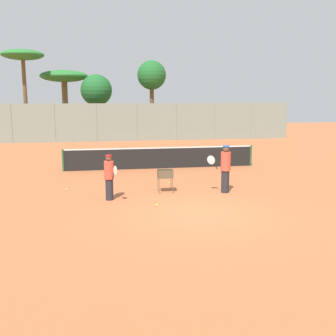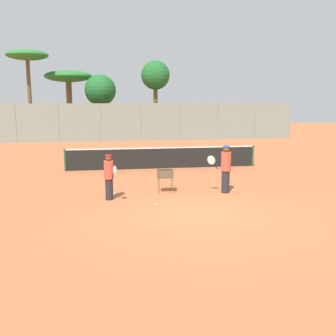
# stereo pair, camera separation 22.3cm
# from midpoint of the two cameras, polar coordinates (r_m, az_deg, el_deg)

# --- Properties ---
(ground_plane) EXTENTS (80.00, 80.00, 0.00)m
(ground_plane) POSITION_cam_midpoint_polar(r_m,az_deg,el_deg) (12.24, 4.89, -6.63)
(ground_plane) COLOR #B26038
(tennis_net) EXTENTS (9.63, 0.10, 1.07)m
(tennis_net) POSITION_cam_midpoint_polar(r_m,az_deg,el_deg) (19.72, -0.50, 1.55)
(tennis_net) COLOR #26592D
(tennis_net) RESTS_ON ground_plane
(back_fence) EXTENTS (26.04, 0.08, 3.05)m
(back_fence) POSITION_cam_midpoint_polar(r_m,az_deg,el_deg) (32.25, -3.80, 6.65)
(back_fence) COLOR gray
(back_fence) RESTS_ON ground_plane
(tree_0) EXTENTS (2.72, 2.72, 5.49)m
(tree_0) POSITION_cam_midpoint_polar(r_m,az_deg,el_deg) (35.50, -9.61, 10.96)
(tree_0) COLOR brown
(tree_0) RESTS_ON ground_plane
(tree_1) EXTENTS (3.39, 3.39, 7.35)m
(tree_1) POSITION_cam_midpoint_polar(r_m,az_deg,el_deg) (35.23, -19.57, 14.84)
(tree_1) COLOR brown
(tree_1) RESTS_ON ground_plane
(tree_2) EXTENTS (2.43, 2.43, 6.57)m
(tree_2) POSITION_cam_midpoint_polar(r_m,az_deg,el_deg) (33.97, -1.65, 13.12)
(tree_2) COLOR brown
(tree_2) RESTS_ON ground_plane
(tree_3) EXTENTS (4.18, 4.18, 5.89)m
(tree_3) POSITION_cam_midpoint_polar(r_m,az_deg,el_deg) (36.96, -14.09, 12.50)
(tree_3) COLOR brown
(tree_3) RESTS_ON ground_plane
(player_white_outfit) EXTENTS (0.92, 0.37, 1.78)m
(player_white_outfit) POSITION_cam_midpoint_polar(r_m,az_deg,el_deg) (14.80, 8.78, -0.07)
(player_white_outfit) COLOR #26262D
(player_white_outfit) RESTS_ON ground_plane
(player_red_cap) EXTENTS (0.45, 0.83, 1.59)m
(player_red_cap) POSITION_cam_midpoint_polar(r_m,az_deg,el_deg) (13.77, -8.10, -1.24)
(player_red_cap) COLOR #26262D
(player_red_cap) RESTS_ON ground_plane
(ball_cart) EXTENTS (0.56, 0.41, 0.86)m
(ball_cart) POSITION_cam_midpoint_polar(r_m,az_deg,el_deg) (14.76, 0.11, -1.10)
(ball_cart) COLOR brown
(ball_cart) RESTS_ON ground_plane
(tennis_ball_0) EXTENTS (0.07, 0.07, 0.07)m
(tennis_ball_0) POSITION_cam_midpoint_polar(r_m,az_deg,el_deg) (17.25, -8.36, -1.60)
(tennis_ball_0) COLOR #D1E54C
(tennis_ball_0) RESTS_ON ground_plane
(tennis_ball_1) EXTENTS (0.07, 0.07, 0.07)m
(tennis_ball_1) POSITION_cam_midpoint_polar(r_m,az_deg,el_deg) (15.31, 9.76, -3.16)
(tennis_ball_1) COLOR #D1E54C
(tennis_ball_1) RESTS_ON ground_plane
(tennis_ball_2) EXTENTS (0.07, 0.07, 0.07)m
(tennis_ball_2) POSITION_cam_midpoint_polar(r_m,az_deg,el_deg) (16.33, 0.75, -2.17)
(tennis_ball_2) COLOR #D1E54C
(tennis_ball_2) RESTS_ON ground_plane
(tennis_ball_3) EXTENTS (0.07, 0.07, 0.07)m
(tennis_ball_3) POSITION_cam_midpoint_polar(r_m,az_deg,el_deg) (13.05, -1.25, -5.38)
(tennis_ball_3) COLOR #D1E54C
(tennis_ball_3) RESTS_ON ground_plane
(tennis_ball_4) EXTENTS (0.07, 0.07, 0.07)m
(tennis_ball_4) POSITION_cam_midpoint_polar(r_m,az_deg,el_deg) (15.72, -14.00, -2.97)
(tennis_ball_4) COLOR #D1E54C
(tennis_ball_4) RESTS_ON ground_plane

